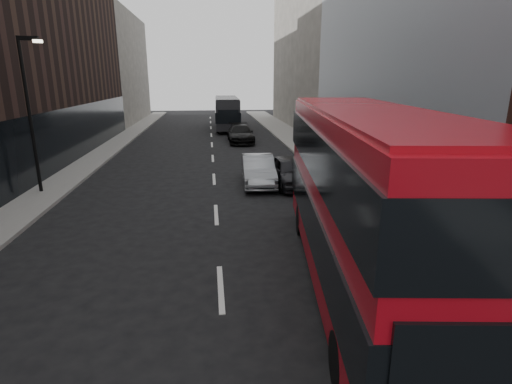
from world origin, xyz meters
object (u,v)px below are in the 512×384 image
object	(u,v)px
car_c	(240,134)
car_b	(258,170)
grey_bus	(227,112)
car_a	(290,171)
street_lamp	(30,106)
red_bus	(364,192)

from	to	relation	value
car_c	car_b	bearing A→B (deg)	-91.38
grey_bus	car_c	xyz separation A→B (m)	(0.72, -9.72, -1.07)
car_a	car_c	world-z (taller)	car_c
car_b	grey_bus	bearing A→B (deg)	93.75
car_a	car_c	size ratio (longest dim) A/B	0.85
car_a	car_b	world-z (taller)	same
street_lamp	car_a	distance (m)	12.60
grey_bus	car_b	bearing A→B (deg)	-87.70
grey_bus	car_a	bearing A→B (deg)	-83.98
red_bus	car_b	distance (m)	11.14
grey_bus	red_bus	bearing A→B (deg)	-85.84
red_bus	car_a	size ratio (longest dim) A/B	2.66
red_bus	car_a	bearing A→B (deg)	96.04
grey_bus	car_b	xyz separation A→B (m)	(0.53, -23.99, -1.07)
street_lamp	car_b	distance (m)	11.08
car_a	street_lamp	bearing A→B (deg)	177.94
street_lamp	car_a	size ratio (longest dim) A/B	1.58
street_lamp	car_a	bearing A→B (deg)	0.81
car_b	car_a	bearing A→B (deg)	-14.76
grey_bus	car_a	size ratio (longest dim) A/B	2.39
street_lamp	red_bus	bearing A→B (deg)	-40.71
car_b	street_lamp	bearing A→B (deg)	-173.88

